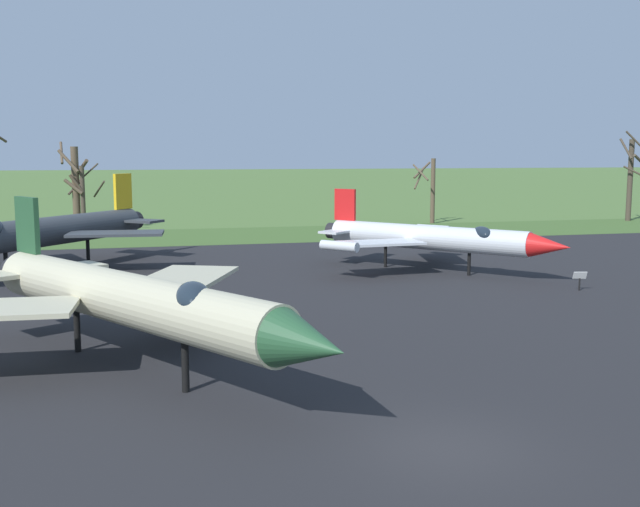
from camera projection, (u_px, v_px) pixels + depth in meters
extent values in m
plane|color=#4C6B33|center=(443.00, 449.00, 16.51)|extent=(600.00, 600.00, 0.00)
cube|color=black|center=(305.00, 314.00, 30.29)|extent=(101.02, 47.71, 0.05)
cube|color=#3F5D29|center=(224.00, 236.00, 59.04)|extent=(161.02, 12.00, 0.06)
cylinder|color=#B7B293|center=(125.00, 298.00, 22.11)|extent=(8.63, 12.37, 1.57)
cone|color=#234C2D|center=(311.00, 345.00, 16.71)|extent=(2.31, 2.50, 1.45)
cylinder|color=black|center=(20.00, 272.00, 27.03)|extent=(1.39, 1.32, 1.10)
ellipsoid|color=#19232D|center=(193.00, 300.00, 19.69)|extent=(1.01, 1.89, 0.95)
cube|color=#B7B293|center=(182.00, 279.00, 26.13)|extent=(4.57, 6.17, 0.15)
cube|color=#234C2D|center=(27.00, 225.00, 26.21)|extent=(0.96, 1.37, 1.98)
cube|color=#B7B293|center=(71.00, 267.00, 27.32)|extent=(2.71, 2.46, 0.15)
cylinder|color=black|center=(185.00, 368.00, 20.25)|extent=(0.21, 0.21, 1.47)
cylinder|color=black|center=(77.00, 331.00, 24.38)|extent=(0.21, 0.21, 1.47)
cylinder|color=silver|center=(426.00, 237.00, 41.00)|extent=(8.76, 9.71, 1.35)
cone|color=red|center=(550.00, 246.00, 37.07)|extent=(2.29, 2.36, 1.25)
cylinder|color=black|center=(334.00, 231.00, 44.50)|extent=(1.20, 1.18, 0.95)
ellipsoid|color=#19232D|center=(482.00, 234.00, 39.09)|extent=(0.89, 1.68, 0.84)
cube|color=silver|center=(378.00, 243.00, 39.33)|extent=(4.80, 2.60, 0.13)
cube|color=silver|center=(429.00, 233.00, 44.21)|extent=(3.16, 5.02, 0.13)
cylinder|color=silver|center=(339.00, 246.00, 37.95)|extent=(1.81, 1.96, 0.51)
cylinder|color=silver|center=(433.00, 229.00, 46.62)|extent=(1.81, 1.96, 0.51)
cube|color=red|center=(345.00, 205.00, 43.85)|extent=(1.05, 1.16, 1.85)
cube|color=silver|center=(336.00, 232.00, 43.01)|extent=(2.21, 2.15, 0.13)
cube|color=silver|center=(358.00, 228.00, 44.93)|extent=(2.21, 2.15, 0.13)
cylinder|color=black|center=(469.00, 265.00, 39.70)|extent=(0.18, 0.18, 1.26)
cylinder|color=black|center=(385.00, 257.00, 42.64)|extent=(0.18, 0.18, 1.26)
cylinder|color=black|center=(579.00, 285.00, 35.36)|extent=(0.08, 0.08, 0.63)
cube|color=white|center=(580.00, 275.00, 35.29)|extent=(0.67, 0.35, 0.36)
cylinder|color=#33383D|center=(48.00, 231.00, 40.67)|extent=(9.75, 12.00, 1.60)
cylinder|color=black|center=(133.00, 221.00, 47.26)|extent=(1.43, 1.38, 1.12)
cube|color=#33383D|center=(24.00, 229.00, 43.43)|extent=(4.02, 5.62, 0.15)
cube|color=#33383D|center=(116.00, 234.00, 40.74)|extent=(5.29, 2.87, 0.15)
cube|color=yellow|center=(123.00, 191.00, 46.23)|extent=(1.09, 1.33, 2.21)
cube|color=#33383D|center=(102.00, 219.00, 46.88)|extent=(2.80, 2.64, 0.15)
cube|color=#33383D|center=(141.00, 221.00, 45.66)|extent=(2.80, 2.64, 0.15)
cylinder|color=black|center=(6.00, 267.00, 38.10)|extent=(0.21, 0.21, 1.50)
cylinder|color=black|center=(88.00, 253.00, 43.65)|extent=(0.21, 0.21, 1.50)
cylinder|color=brown|center=(76.00, 189.00, 62.12)|extent=(0.62, 0.62, 7.13)
cylinder|color=brown|center=(82.00, 167.00, 62.41)|extent=(1.18, 1.48, 1.34)
cylinder|color=brown|center=(61.00, 153.00, 61.37)|extent=(0.46, 2.17, 1.89)
cylinder|color=brown|center=(68.00, 161.00, 60.97)|extent=(1.81, 1.21, 1.93)
cylinder|color=brown|center=(76.00, 184.00, 61.62)|extent=(1.21, 0.47, 1.58)
cylinder|color=brown|center=(73.00, 187.00, 61.41)|extent=(1.58, 0.60, 1.35)
cylinder|color=#42382D|center=(83.00, 199.00, 62.13)|extent=(0.38, 0.38, 5.55)
cylinder|color=#42382D|center=(75.00, 188.00, 62.30)|extent=(1.14, 1.48, 1.20)
cylinder|color=#42382D|center=(85.00, 175.00, 62.97)|extent=(2.31, 0.50, 2.11)
cylinder|color=#42382D|center=(99.00, 189.00, 62.80)|extent=(1.15, 2.75, 1.53)
cylinder|color=brown|center=(433.00, 191.00, 69.64)|extent=(0.41, 0.41, 6.10)
cylinder|color=brown|center=(419.00, 178.00, 70.05)|extent=(1.89, 2.28, 2.07)
cylinder|color=brown|center=(421.00, 172.00, 68.89)|extent=(0.58, 2.78, 1.50)
cylinder|color=brown|center=(422.00, 170.00, 70.22)|extent=(2.28, 1.65, 1.59)
cylinder|color=#42382D|center=(630.00, 180.00, 71.74)|extent=(0.50, 0.50, 7.93)
cylinder|color=#42382D|center=(637.00, 142.00, 70.17)|extent=(2.28, 0.69, 2.17)
cylinder|color=#42382D|center=(626.00, 149.00, 71.03)|extent=(0.50, 1.67, 2.02)
cylinder|color=#42382D|center=(632.00, 171.00, 70.84)|extent=(1.57, 0.87, 0.95)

